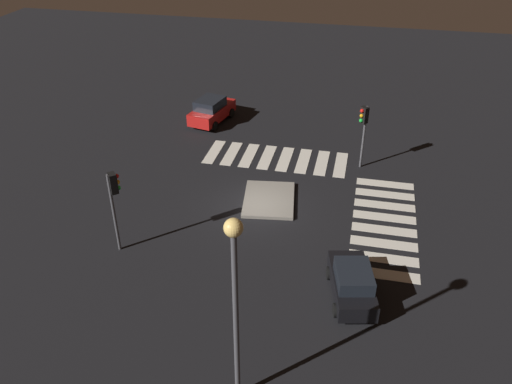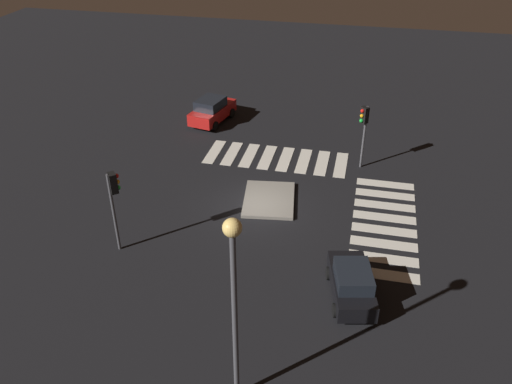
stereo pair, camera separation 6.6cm
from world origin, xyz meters
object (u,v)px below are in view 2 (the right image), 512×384
traffic_light_east (364,122)px  street_lamp (234,284)px  car_black (352,283)px  car_red (212,110)px  traffic_island (269,199)px  traffic_light_west (114,193)px

traffic_light_east → street_lamp: street_lamp is taller
traffic_light_east → car_black: bearing=43.0°
car_red → car_black: size_ratio=1.11×
car_black → street_lamp: bearing=136.3°
traffic_island → street_lamp: size_ratio=0.54×
car_red → traffic_light_east: traffic_light_east is taller
traffic_light_east → street_lamp: (-17.19, 3.19, 2.05)m
traffic_island → car_red: bearing=32.6°
traffic_light_east → traffic_light_west: bearing=-3.5°
car_black → traffic_light_west: 11.09m
car_black → traffic_light_west: bearing=72.0°
traffic_island → traffic_light_east: (4.86, -4.56, 2.88)m
car_red → car_black: (-16.06, -10.84, -0.09)m
car_black → traffic_light_east: (11.50, 0.26, 2.18)m
traffic_island → traffic_light_west: 8.72m
traffic_island → traffic_light_west: size_ratio=0.97×
car_black → traffic_light_west: (1.05, 10.80, 2.29)m
car_red → car_black: car_red is taller
traffic_island → street_lamp: street_lamp is taller
car_red → car_black: 19.38m
traffic_island → traffic_light_east: bearing=-43.1°
traffic_island → traffic_light_west: (-5.59, 5.98, 3.00)m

